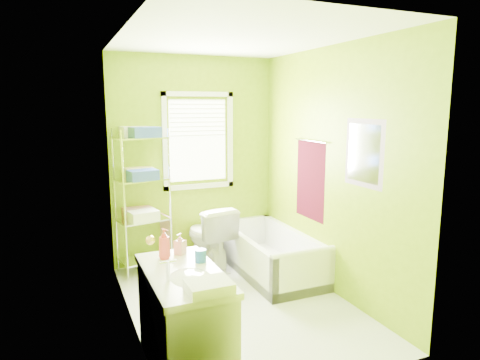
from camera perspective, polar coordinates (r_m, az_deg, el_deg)
name	(u,v)px	position (r m, az deg, el deg)	size (l,w,h in m)	color
ground	(239,304)	(4.53, -0.16, -16.17)	(2.90, 2.90, 0.00)	silver
room_envelope	(239,152)	(4.09, -0.17, 3.69)	(2.14, 2.94, 2.62)	#6F8F06
window	(198,136)	(5.43, -5.59, 5.89)	(0.92, 0.05, 1.22)	white
door	(155,255)	(2.97, -11.31, -9.75)	(0.09, 0.80, 2.00)	white
right_wall_decor	(330,170)	(4.60, 11.88, 1.33)	(0.04, 1.48, 1.17)	#3E0713
bathtub	(271,259)	(5.23, 4.11, -10.53)	(0.75, 1.61, 0.52)	white
toilet	(209,236)	(5.32, -4.17, -7.51)	(0.45, 0.78, 0.80)	white
vanity	(185,317)	(3.40, -7.38, -17.71)	(0.53, 1.05, 1.03)	silver
wire_shelf_unit	(142,184)	(5.17, -12.88, -0.57)	(0.64, 0.52, 1.75)	silver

